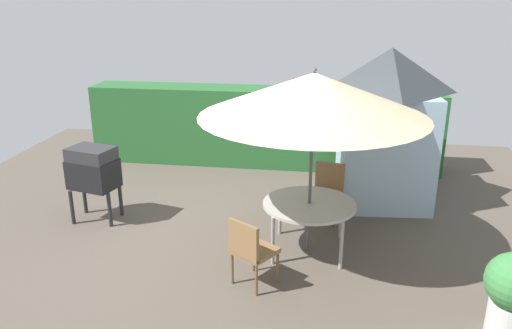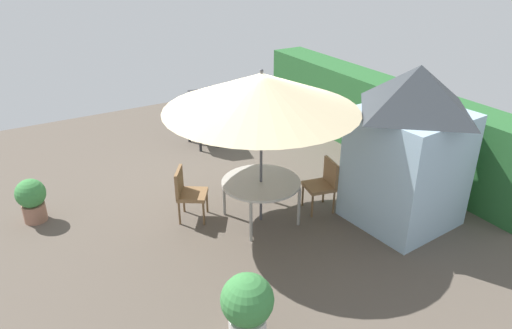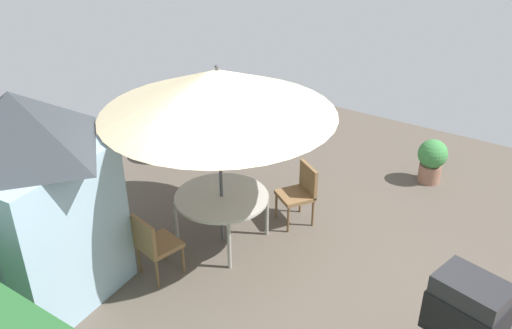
{
  "view_description": "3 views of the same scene",
  "coord_description": "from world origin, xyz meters",
  "px_view_note": "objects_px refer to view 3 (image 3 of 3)",
  "views": [
    {
      "loc": [
        1.36,
        -6.53,
        3.49
      ],
      "look_at": [
        0.36,
        0.13,
        1.15
      ],
      "focal_mm": 35.48,
      "sensor_mm": 36.0,
      "label": 1
    },
    {
      "loc": [
        6.97,
        -3.67,
        4.33
      ],
      "look_at": [
        0.76,
        -0.01,
        0.84
      ],
      "focal_mm": 33.56,
      "sensor_mm": 36.0,
      "label": 2
    },
    {
      "loc": [
        -2.72,
        4.79,
        4.58
      ],
      "look_at": [
        0.67,
        -0.27,
        1.28
      ],
      "focal_mm": 37.97,
      "sensor_mm": 36.0,
      "label": 3
    }
  ],
  "objects_px": {
    "patio_umbrella": "(218,92)",
    "bbq_grill": "(468,310)",
    "chair_near_shed": "(300,190)",
    "potted_plant_by_grill": "(174,132)",
    "chair_far_side": "(153,243)",
    "garden_shed": "(31,198)",
    "patio_table": "(222,199)",
    "potted_plant_by_shed": "(432,159)"
  },
  "relations": [
    {
      "from": "garden_shed",
      "to": "chair_near_shed",
      "type": "distance_m",
      "value": 3.62
    },
    {
      "from": "potted_plant_by_shed",
      "to": "potted_plant_by_grill",
      "type": "relative_size",
      "value": 0.81
    },
    {
      "from": "garden_shed",
      "to": "patio_umbrella",
      "type": "relative_size",
      "value": 0.88
    },
    {
      "from": "chair_far_side",
      "to": "garden_shed",
      "type": "bearing_deg",
      "value": 44.89
    },
    {
      "from": "chair_near_shed",
      "to": "potted_plant_by_shed",
      "type": "height_order",
      "value": "chair_near_shed"
    },
    {
      "from": "garden_shed",
      "to": "patio_table",
      "type": "distance_m",
      "value": 2.42
    },
    {
      "from": "chair_near_shed",
      "to": "potted_plant_by_grill",
      "type": "height_order",
      "value": "potted_plant_by_grill"
    },
    {
      "from": "garden_shed",
      "to": "potted_plant_by_grill",
      "type": "xyz_separation_m",
      "value": [
        1.05,
        -3.52,
        -0.81
      ]
    },
    {
      "from": "bbq_grill",
      "to": "potted_plant_by_grill",
      "type": "relative_size",
      "value": 1.29
    },
    {
      "from": "potted_plant_by_shed",
      "to": "chair_near_shed",
      "type": "bearing_deg",
      "value": 61.15
    },
    {
      "from": "patio_umbrella",
      "to": "potted_plant_by_grill",
      "type": "height_order",
      "value": "patio_umbrella"
    },
    {
      "from": "chair_far_side",
      "to": "potted_plant_by_shed",
      "type": "bearing_deg",
      "value": -116.01
    },
    {
      "from": "garden_shed",
      "to": "patio_umbrella",
      "type": "xyz_separation_m",
      "value": [
        -1.15,
        -2.02,
        0.88
      ]
    },
    {
      "from": "patio_table",
      "to": "bbq_grill",
      "type": "distance_m",
      "value": 3.42
    },
    {
      "from": "bbq_grill",
      "to": "potted_plant_by_shed",
      "type": "bearing_deg",
      "value": -68.4
    },
    {
      "from": "patio_umbrella",
      "to": "bbq_grill",
      "type": "distance_m",
      "value": 3.68
    },
    {
      "from": "patio_table",
      "to": "chair_near_shed",
      "type": "bearing_deg",
      "value": -122.92
    },
    {
      "from": "garden_shed",
      "to": "chair_far_side",
      "type": "height_order",
      "value": "garden_shed"
    },
    {
      "from": "chair_far_side",
      "to": "potted_plant_by_grill",
      "type": "distance_m",
      "value": 3.27
    },
    {
      "from": "garden_shed",
      "to": "patio_umbrella",
      "type": "distance_m",
      "value": 2.48
    },
    {
      "from": "patio_table",
      "to": "chair_far_side",
      "type": "relative_size",
      "value": 1.42
    },
    {
      "from": "potted_plant_by_grill",
      "to": "patio_umbrella",
      "type": "bearing_deg",
      "value": 145.64
    },
    {
      "from": "bbq_grill",
      "to": "chair_near_shed",
      "type": "xyz_separation_m",
      "value": [
        2.72,
        -1.53,
        -0.33
      ]
    },
    {
      "from": "chair_near_shed",
      "to": "chair_far_side",
      "type": "height_order",
      "value": "same"
    },
    {
      "from": "patio_table",
      "to": "garden_shed",
      "type": "bearing_deg",
      "value": 60.25
    },
    {
      "from": "patio_umbrella",
      "to": "chair_far_side",
      "type": "distance_m",
      "value": 2.04
    },
    {
      "from": "patio_table",
      "to": "patio_umbrella",
      "type": "xyz_separation_m",
      "value": [
        -0.0,
        -0.0,
        1.55
      ]
    },
    {
      "from": "patio_table",
      "to": "potted_plant_by_grill",
      "type": "bearing_deg",
      "value": -34.36
    },
    {
      "from": "patio_umbrella",
      "to": "bbq_grill",
      "type": "height_order",
      "value": "patio_umbrella"
    },
    {
      "from": "patio_table",
      "to": "potted_plant_by_grill",
      "type": "xyz_separation_m",
      "value": [
        2.2,
        -1.51,
        -0.15
      ]
    },
    {
      "from": "potted_plant_by_grill",
      "to": "garden_shed",
      "type": "bearing_deg",
      "value": 106.6
    },
    {
      "from": "patio_table",
      "to": "potted_plant_by_shed",
      "type": "relative_size",
      "value": 1.7
    },
    {
      "from": "chair_near_shed",
      "to": "potted_plant_by_shed",
      "type": "relative_size",
      "value": 1.19
    },
    {
      "from": "potted_plant_by_grill",
      "to": "chair_far_side",
      "type": "bearing_deg",
      "value": 127.0
    },
    {
      "from": "patio_umbrella",
      "to": "patio_table",
      "type": "bearing_deg",
      "value": 10.62
    },
    {
      "from": "bbq_grill",
      "to": "chair_near_shed",
      "type": "distance_m",
      "value": 3.13
    },
    {
      "from": "garden_shed",
      "to": "patio_table",
      "type": "xyz_separation_m",
      "value": [
        -1.15,
        -2.02,
        -0.67
      ]
    },
    {
      "from": "bbq_grill",
      "to": "chair_near_shed",
      "type": "relative_size",
      "value": 1.33
    },
    {
      "from": "patio_table",
      "to": "potted_plant_by_shed",
      "type": "xyz_separation_m",
      "value": [
        -1.89,
        -3.25,
        -0.25
      ]
    },
    {
      "from": "garden_shed",
      "to": "chair_far_side",
      "type": "relative_size",
      "value": 2.9
    },
    {
      "from": "chair_far_side",
      "to": "bbq_grill",
      "type": "bearing_deg",
      "value": -170.68
    },
    {
      "from": "chair_near_shed",
      "to": "potted_plant_by_grill",
      "type": "distance_m",
      "value": 2.9
    }
  ]
}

